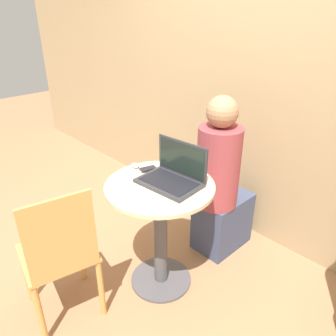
{
  "coord_description": "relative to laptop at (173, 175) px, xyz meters",
  "views": [
    {
      "loc": [
        1.28,
        -1.16,
        1.74
      ],
      "look_at": [
        0.02,
        0.05,
        0.88
      ],
      "focal_mm": 35.0,
      "sensor_mm": 36.0,
      "label": 1
    }
  ],
  "objects": [
    {
      "name": "person_seated",
      "position": [
        0.01,
        0.49,
        -0.3
      ],
      "size": [
        0.31,
        0.47,
        1.24
      ],
      "color": "#3D4766",
      "rests_on": "ground_plane"
    },
    {
      "name": "cell_phone",
      "position": [
        -0.23,
        -0.0,
        -0.04
      ],
      "size": [
        0.08,
        0.12,
        0.02
      ],
      "color": "black",
      "rests_on": "round_table"
    },
    {
      "name": "laptop",
      "position": [
        0.0,
        0.0,
        0.0
      ],
      "size": [
        0.39,
        0.28,
        0.24
      ],
      "color": "#2D2D33",
      "rests_on": "round_table"
    },
    {
      "name": "computer_mouse",
      "position": [
        -0.32,
        -0.04,
        -0.03
      ],
      "size": [
        0.06,
        0.04,
        0.03
      ],
      "color": "#B2B2B7",
      "rests_on": "round_table"
    },
    {
      "name": "round_table",
      "position": [
        -0.04,
        -0.08,
        -0.3
      ],
      "size": [
        0.67,
        0.67,
        0.78
      ],
      "color": "#4C4C51",
      "rests_on": "ground_plane"
    },
    {
      "name": "chair_empty",
      "position": [
        -0.22,
        -0.68,
        -0.36
      ],
      "size": [
        0.47,
        0.47,
        0.91
      ],
      "color": "tan",
      "rests_on": "ground_plane"
    },
    {
      "name": "ground_plane",
      "position": [
        -0.04,
        -0.08,
        -0.83
      ],
      "size": [
        12.0,
        12.0,
        0.0
      ],
      "primitive_type": "plane",
      "color": "#9E704C"
    },
    {
      "name": "back_wall",
      "position": [
        -0.04,
        0.91,
        0.47
      ],
      "size": [
        7.0,
        0.05,
        2.6
      ],
      "color": "tan",
      "rests_on": "ground_plane"
    }
  ]
}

